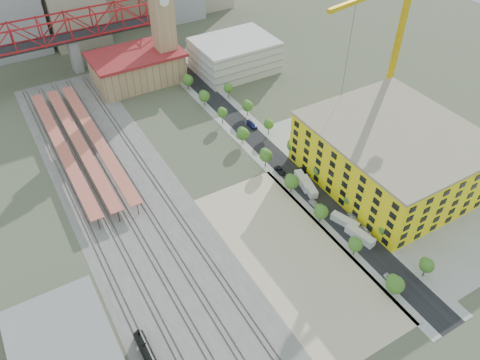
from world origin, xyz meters
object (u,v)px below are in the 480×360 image
clock_tower (162,11)px  construction_building (392,154)px  tower_crane (396,25)px  site_trailer_a (360,236)px  site_trailer_d (303,181)px  car_0 (391,279)px  site_trailer_b (345,221)px  site_trailer_c (309,187)px

clock_tower → construction_building: clock_tower is taller
tower_crane → site_trailer_a: 74.72m
site_trailer_d → car_0: bearing=-80.8°
clock_tower → site_trailer_b: (8.00, -109.67, -27.51)m
site_trailer_a → site_trailer_d: (0.00, 27.42, 0.01)m
clock_tower → site_trailer_b: bearing=-85.8°
construction_building → site_trailer_d: bearing=156.9°
tower_crane → site_trailer_a: tower_crane is taller
clock_tower → tower_crane: bearing=-51.9°
clock_tower → car_0: size_ratio=12.61×
clock_tower → car_0: 134.80m
clock_tower → site_trailer_a: (8.00, -116.30, -27.43)m
site_trailer_a → tower_crane: bearing=32.7°
construction_building → site_trailer_a: size_ratio=5.47×
clock_tower → site_trailer_d: 93.36m
site_trailer_d → car_0: site_trailer_d is taller
site_trailer_a → site_trailer_c: site_trailer_c is taller
construction_building → tower_crane: size_ratio=0.85×
construction_building → site_trailer_b: bearing=-159.6°
site_trailer_a → car_0: site_trailer_a is taller
site_trailer_a → site_trailer_c: size_ratio=0.98×
construction_building → site_trailer_b: construction_building is taller
site_trailer_b → tower_crane: bearing=19.6°
clock_tower → site_trailer_b: 113.35m
tower_crane → site_trailer_d: bearing=-159.8°
clock_tower → car_0: (5.00, -131.76, -27.99)m
tower_crane → car_0: 86.90m
site_trailer_a → site_trailer_b: 6.64m
site_trailer_b → site_trailer_d: site_trailer_d is taller
site_trailer_b → car_0: size_ratio=2.11×
site_trailer_b → site_trailer_d: bearing=70.9°
site_trailer_b → site_trailer_d: 20.78m
construction_building → site_trailer_d: (-26.00, 11.11, -8.13)m
construction_building → site_trailer_b: (-26.00, -9.67, -8.22)m
site_trailer_a → car_0: 15.76m
clock_tower → car_0: clock_tower is taller
site_trailer_c → car_0: (-3.00, -39.76, -0.58)m
clock_tower → site_trailer_d: size_ratio=5.56×
car_0 → construction_building: bearing=47.9°
site_trailer_a → site_trailer_c: (0.00, 24.30, 0.02)m
site_trailer_d → site_trailer_c: bearing=-76.8°
clock_tower → site_trailer_b: clock_tower is taller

